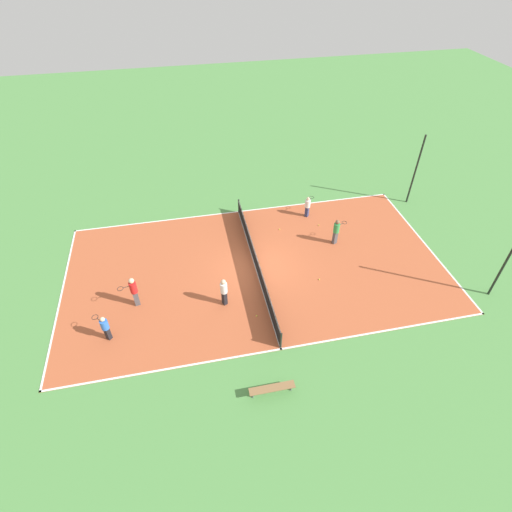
# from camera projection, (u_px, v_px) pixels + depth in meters

# --- Properties ---
(ground_plane) EXTENTS (80.00, 80.00, 0.00)m
(ground_plane) POSITION_uv_depth(u_px,v_px,m) (256.00, 268.00, 22.76)
(ground_plane) COLOR #518E47
(court_surface) EXTENTS (11.50, 21.22, 0.02)m
(court_surface) POSITION_uv_depth(u_px,v_px,m) (256.00, 268.00, 22.75)
(court_surface) COLOR #B75633
(court_surface) RESTS_ON ground_plane
(tennis_net) EXTENTS (11.30, 0.10, 1.02)m
(tennis_net) POSITION_uv_depth(u_px,v_px,m) (256.00, 261.00, 22.41)
(tennis_net) COLOR black
(tennis_net) RESTS_ON court_surface
(bench) EXTENTS (0.36, 1.95, 0.45)m
(bench) POSITION_uv_depth(u_px,v_px,m) (272.00, 388.00, 16.62)
(bench) COLOR olive
(bench) RESTS_ON ground_plane
(player_near_white) EXTENTS (0.48, 0.48, 1.70)m
(player_near_white) POSITION_uv_depth(u_px,v_px,m) (224.00, 290.00, 20.05)
(player_near_white) COLOR black
(player_near_white) RESTS_ON court_surface
(player_far_green) EXTENTS (0.66, 0.99, 1.70)m
(player_far_green) POSITION_uv_depth(u_px,v_px,m) (336.00, 230.00, 23.78)
(player_far_green) COLOR #4C4C51
(player_far_green) RESTS_ON court_surface
(player_coach_red) EXTENTS (0.52, 0.98, 1.84)m
(player_coach_red) POSITION_uv_depth(u_px,v_px,m) (134.00, 290.00, 19.94)
(player_coach_red) COLOR #4C4C51
(player_coach_red) RESTS_ON court_surface
(player_near_blue) EXTENTS (0.90, 0.89, 1.48)m
(player_near_blue) POSITION_uv_depth(u_px,v_px,m) (105.00, 327.00, 18.48)
(player_near_blue) COLOR black
(player_near_blue) RESTS_ON court_surface
(player_far_white) EXTENTS (0.92, 0.87, 1.45)m
(player_far_white) POSITION_uv_depth(u_px,v_px,m) (308.00, 205.00, 26.03)
(player_far_white) COLOR navy
(player_far_white) RESTS_ON court_surface
(tennis_ball_left_sideline) EXTENTS (0.07, 0.07, 0.07)m
(tennis_ball_left_sideline) POSITION_uv_depth(u_px,v_px,m) (319.00, 225.00, 25.74)
(tennis_ball_left_sideline) COLOR #CCE033
(tennis_ball_left_sideline) RESTS_ON court_surface
(tennis_ball_far_baseline) EXTENTS (0.07, 0.07, 0.07)m
(tennis_ball_far_baseline) POSITION_uv_depth(u_px,v_px,m) (280.00, 229.00, 25.40)
(tennis_ball_far_baseline) COLOR #CCE033
(tennis_ball_far_baseline) RESTS_ON court_surface
(tennis_ball_near_net) EXTENTS (0.07, 0.07, 0.07)m
(tennis_ball_near_net) POSITION_uv_depth(u_px,v_px,m) (319.00, 279.00, 21.97)
(tennis_ball_near_net) COLOR #CCE033
(tennis_ball_near_net) RESTS_ON court_surface
(tennis_ball_right_alley) EXTENTS (0.07, 0.07, 0.07)m
(tennis_ball_right_alley) POSITION_uv_depth(u_px,v_px,m) (257.00, 316.00, 20.01)
(tennis_ball_right_alley) COLOR #CCE033
(tennis_ball_right_alley) RESTS_ON court_surface
(fence_post_back_left) EXTENTS (0.12, 0.12, 4.91)m
(fence_post_back_left) POSITION_uv_depth(u_px,v_px,m) (416.00, 170.00, 26.27)
(fence_post_back_left) COLOR black
(fence_post_back_left) RESTS_ON ground_plane
(fence_post_back_right) EXTENTS (0.12, 0.12, 4.91)m
(fence_post_back_right) POSITION_uv_depth(u_px,v_px,m) (507.00, 259.00, 19.61)
(fence_post_back_right) COLOR black
(fence_post_back_right) RESTS_ON ground_plane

